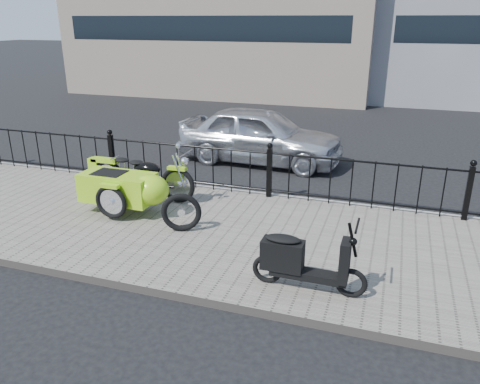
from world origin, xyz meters
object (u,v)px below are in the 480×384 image
(sedan_car, at_px, (260,135))
(scooter, at_px, (301,261))
(spare_tire, at_px, (181,212))
(motorcycle_sidecar, at_px, (131,185))

(sedan_car, bearing_deg, scooter, -155.62)
(scooter, xyz_separation_m, spare_tire, (-2.18, 1.09, -0.06))
(scooter, relative_size, spare_tire, 2.25)
(motorcycle_sidecar, relative_size, scooter, 1.54)
(scooter, height_order, spare_tire, scooter)
(motorcycle_sidecar, bearing_deg, spare_tire, -23.06)
(sedan_car, bearing_deg, spare_tire, -176.74)
(spare_tire, height_order, sedan_car, sedan_car)
(spare_tire, distance_m, sedan_car, 4.55)
(motorcycle_sidecar, distance_m, spare_tire, 1.35)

